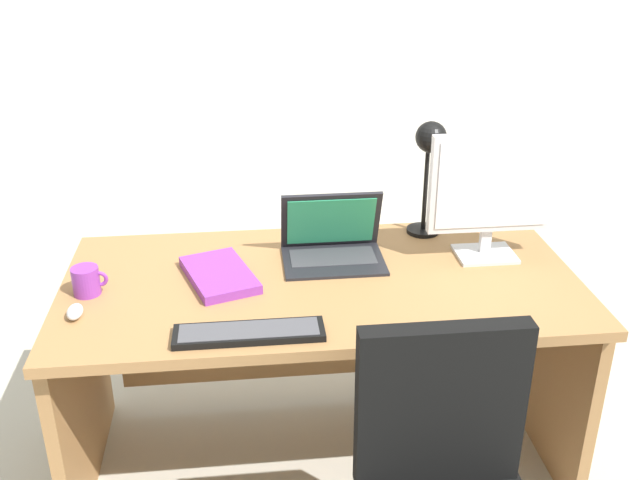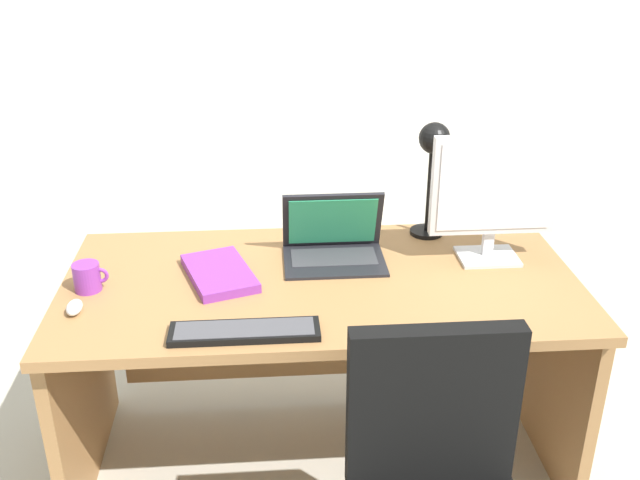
{
  "view_description": "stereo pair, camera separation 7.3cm",
  "coord_description": "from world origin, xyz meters",
  "px_view_note": "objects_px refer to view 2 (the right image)",
  "views": [
    {
      "loc": [
        -0.23,
        -2.06,
        1.83
      ],
      "look_at": [
        0.0,
        0.04,
        0.85
      ],
      "focal_mm": 40.63,
      "sensor_mm": 36.0,
      "label": 1
    },
    {
      "loc": [
        -0.16,
        -2.07,
        1.83
      ],
      "look_at": [
        0.0,
        0.04,
        0.85
      ],
      "focal_mm": 40.63,
      "sensor_mm": 36.0,
      "label": 2
    }
  ],
  "objects_px": {
    "laptop": "(333,238)",
    "book": "(219,273)",
    "monitor": "(495,191)",
    "keyboard": "(245,331)",
    "mouse": "(74,307)",
    "desk_lamp": "(433,154)",
    "desk": "(320,326)",
    "coffee_mug": "(88,277)"
  },
  "relations": [
    {
      "from": "desk",
      "to": "monitor",
      "type": "distance_m",
      "value": 0.74
    },
    {
      "from": "book",
      "to": "coffee_mug",
      "type": "distance_m",
      "value": 0.41
    },
    {
      "from": "laptop",
      "to": "coffee_mug",
      "type": "bearing_deg",
      "value": -167.07
    },
    {
      "from": "desk",
      "to": "laptop",
      "type": "relative_size",
      "value": 4.89
    },
    {
      "from": "mouse",
      "to": "coffee_mug",
      "type": "xyz_separation_m",
      "value": [
        0.01,
        0.14,
        0.03
      ]
    },
    {
      "from": "desk",
      "to": "monitor",
      "type": "height_order",
      "value": "monitor"
    },
    {
      "from": "desk",
      "to": "laptop",
      "type": "xyz_separation_m",
      "value": [
        0.05,
        0.11,
        0.28
      ]
    },
    {
      "from": "keyboard",
      "to": "book",
      "type": "height_order",
      "value": "book"
    },
    {
      "from": "desk_lamp",
      "to": "book",
      "type": "distance_m",
      "value": 0.85
    },
    {
      "from": "desk_lamp",
      "to": "coffee_mug",
      "type": "xyz_separation_m",
      "value": [
        -1.15,
        -0.32,
        -0.27
      ]
    },
    {
      "from": "desk_lamp",
      "to": "book",
      "type": "height_order",
      "value": "desk_lamp"
    },
    {
      "from": "book",
      "to": "coffee_mug",
      "type": "height_order",
      "value": "coffee_mug"
    },
    {
      "from": "desk",
      "to": "laptop",
      "type": "bearing_deg",
      "value": 64.16
    },
    {
      "from": "laptop",
      "to": "coffee_mug",
      "type": "height_order",
      "value": "laptop"
    },
    {
      "from": "mouse",
      "to": "laptop",
      "type": "bearing_deg",
      "value": 21.85
    },
    {
      "from": "desk",
      "to": "monitor",
      "type": "bearing_deg",
      "value": 5.58
    },
    {
      "from": "desk",
      "to": "monitor",
      "type": "xyz_separation_m",
      "value": [
        0.58,
        0.06,
        0.46
      ]
    },
    {
      "from": "laptop",
      "to": "keyboard",
      "type": "xyz_separation_m",
      "value": [
        -0.3,
        -0.48,
        -0.06
      ]
    },
    {
      "from": "monitor",
      "to": "laptop",
      "type": "xyz_separation_m",
      "value": [
        -0.53,
        0.06,
        -0.18
      ]
    },
    {
      "from": "mouse",
      "to": "desk_lamp",
      "type": "distance_m",
      "value": 1.29
    },
    {
      "from": "book",
      "to": "desk",
      "type": "bearing_deg",
      "value": 2.78
    },
    {
      "from": "mouse",
      "to": "book",
      "type": "relative_size",
      "value": 0.23
    },
    {
      "from": "book",
      "to": "monitor",
      "type": "bearing_deg",
      "value": 4.57
    },
    {
      "from": "mouse",
      "to": "book",
      "type": "bearing_deg",
      "value": 24.77
    },
    {
      "from": "laptop",
      "to": "book",
      "type": "distance_m",
      "value": 0.41
    },
    {
      "from": "monitor",
      "to": "desk",
      "type": "bearing_deg",
      "value": -174.42
    },
    {
      "from": "monitor",
      "to": "desk_lamp",
      "type": "distance_m",
      "value": 0.26
    },
    {
      "from": "laptop",
      "to": "mouse",
      "type": "relative_size",
      "value": 4.2
    },
    {
      "from": "monitor",
      "to": "laptop",
      "type": "height_order",
      "value": "monitor"
    },
    {
      "from": "desk",
      "to": "book",
      "type": "height_order",
      "value": "book"
    },
    {
      "from": "desk",
      "to": "coffee_mug",
      "type": "bearing_deg",
      "value": -174.66
    },
    {
      "from": "laptop",
      "to": "book",
      "type": "relative_size",
      "value": 0.98
    },
    {
      "from": "desk_lamp",
      "to": "keyboard",
      "type": "bearing_deg",
      "value": -136.59
    },
    {
      "from": "keyboard",
      "to": "mouse",
      "type": "bearing_deg",
      "value": 162.45
    },
    {
      "from": "book",
      "to": "keyboard",
      "type": "bearing_deg",
      "value": -75.94
    },
    {
      "from": "desk",
      "to": "keyboard",
      "type": "bearing_deg",
      "value": -123.06
    },
    {
      "from": "laptop",
      "to": "coffee_mug",
      "type": "relative_size",
      "value": 3.11
    },
    {
      "from": "laptop",
      "to": "book",
      "type": "xyz_separation_m",
      "value": [
        -0.38,
        -0.13,
        -0.05
      ]
    },
    {
      "from": "desk_lamp",
      "to": "book",
      "type": "relative_size",
      "value": 1.23
    },
    {
      "from": "desk_lamp",
      "to": "coffee_mug",
      "type": "relative_size",
      "value": 3.91
    },
    {
      "from": "keyboard",
      "to": "desk",
      "type": "bearing_deg",
      "value": 56.94
    },
    {
      "from": "desk",
      "to": "desk_lamp",
      "type": "distance_m",
      "value": 0.72
    }
  ]
}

